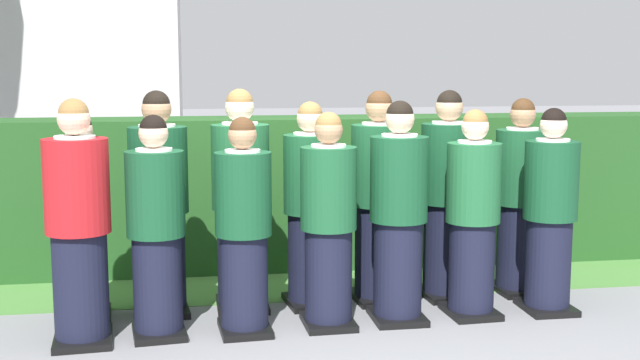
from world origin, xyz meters
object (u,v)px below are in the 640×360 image
(student_front_row_1, at_px, (156,232))
(student_rear_row_4, at_px, (378,202))
(student_rear_row_2, at_px, (241,205))
(student_rear_row_6, at_px, (520,201))
(student_front_row_4, at_px, (398,217))
(student_in_red_blazer, at_px, (78,228))
(student_rear_row_0, at_px, (83,223))
(student_rear_row_3, at_px, (310,209))
(student_front_row_2, at_px, (244,231))
(student_rear_row_5, at_px, (447,199))
(student_rear_row_1, at_px, (159,208))
(student_front_row_5, at_px, (473,219))
(student_front_row_6, at_px, (550,216))
(student_front_row_3, at_px, (328,226))

(student_front_row_1, bearing_deg, student_rear_row_4, 19.39)
(student_rear_row_2, height_order, student_rear_row_6, student_rear_row_2)
(student_front_row_4, bearing_deg, student_rear_row_4, 93.11)
(student_in_red_blazer, relative_size, student_rear_row_0, 1.08)
(student_in_red_blazer, height_order, student_rear_row_3, student_in_red_blazer)
(student_front_row_2, relative_size, student_rear_row_3, 0.95)
(student_rear_row_5, bearing_deg, student_front_row_4, -135.22)
(student_rear_row_2, xyz_separation_m, student_rear_row_6, (2.34, 0.09, -0.05))
(student_rear_row_0, relative_size, student_rear_row_3, 0.96)
(student_front_row_2, height_order, student_front_row_4, student_front_row_4)
(student_rear_row_1, xyz_separation_m, student_rear_row_4, (1.74, 0.07, -0.01))
(student_in_red_blazer, relative_size, student_rear_row_3, 1.04)
(student_in_red_blazer, distance_m, student_rear_row_3, 1.81)
(student_rear_row_4, bearing_deg, student_front_row_5, -39.04)
(student_rear_row_3, height_order, student_rear_row_4, student_rear_row_4)
(student_front_row_2, relative_size, student_rear_row_5, 0.91)
(student_front_row_1, bearing_deg, student_front_row_4, 2.51)
(student_rear_row_5, height_order, student_rear_row_6, student_rear_row_5)
(student_front_row_4, distance_m, student_rear_row_1, 1.83)
(student_rear_row_6, bearing_deg, student_rear_row_0, -176.81)
(student_front_row_6, relative_size, student_rear_row_0, 1.02)
(student_rear_row_0, height_order, student_rear_row_4, student_rear_row_4)
(student_front_row_2, bearing_deg, student_front_row_6, 3.50)
(student_in_red_blazer, xyz_separation_m, student_rear_row_0, (-0.04, 0.54, -0.06))
(student_rear_row_4, xyz_separation_m, student_rear_row_6, (1.23, 0.05, -0.04))
(student_front_row_5, height_order, student_rear_row_3, student_rear_row_3)
(student_front_row_3, relative_size, student_rear_row_6, 0.96)
(student_front_row_6, bearing_deg, student_front_row_1, -177.68)
(student_front_row_5, height_order, student_rear_row_1, student_rear_row_1)
(student_rear_row_2, xyz_separation_m, student_rear_row_4, (1.11, 0.04, -0.01))
(student_in_red_blazer, xyz_separation_m, student_front_row_4, (2.29, 0.15, -0.02))
(student_front_row_2, bearing_deg, student_front_row_3, 5.03)
(student_front_row_3, distance_m, student_front_row_4, 0.54)
(student_front_row_5, height_order, student_rear_row_6, student_rear_row_6)
(student_rear_row_0, bearing_deg, student_rear_row_6, 3.19)
(student_in_red_blazer, distance_m, student_front_row_6, 3.51)
(student_front_row_1, height_order, student_front_row_3, student_front_row_3)
(student_in_red_blazer, xyz_separation_m, student_front_row_3, (1.75, 0.10, -0.06))
(student_front_row_3, relative_size, student_rear_row_4, 0.92)
(student_front_row_4, bearing_deg, student_rear_row_3, 140.17)
(student_in_red_blazer, bearing_deg, student_front_row_3, 3.29)
(student_front_row_3, distance_m, student_front_row_6, 1.76)
(student_front_row_4, height_order, student_rear_row_6, student_front_row_4)
(student_front_row_2, height_order, student_rear_row_3, student_rear_row_3)
(student_front_row_1, height_order, student_rear_row_2, student_rear_row_2)
(student_front_row_6, bearing_deg, student_front_row_4, -177.95)
(student_front_row_6, distance_m, student_rear_row_4, 1.34)
(student_front_row_2, height_order, student_rear_row_4, student_rear_row_4)
(student_front_row_5, relative_size, student_rear_row_6, 0.97)
(student_front_row_3, relative_size, student_front_row_6, 0.99)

